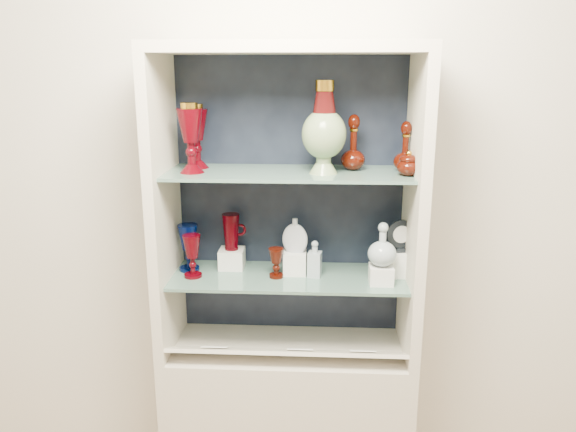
# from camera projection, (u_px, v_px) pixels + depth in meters

# --- Properties ---
(wall_back) EXTENTS (3.50, 0.02, 2.80)m
(wall_back) POSITION_uv_depth(u_px,v_px,m) (291.00, 179.00, 2.34)
(wall_back) COLOR beige
(wall_back) RESTS_ON ground
(cabinet_base) EXTENTS (1.00, 0.40, 0.75)m
(cabinet_base) POSITION_uv_depth(u_px,v_px,m) (288.00, 425.00, 2.39)
(cabinet_base) COLOR beige
(cabinet_base) RESTS_ON ground
(cabinet_back_panel) EXTENTS (0.98, 0.02, 1.15)m
(cabinet_back_panel) POSITION_uv_depth(u_px,v_px,m) (291.00, 198.00, 2.33)
(cabinet_back_panel) COLOR black
(cabinet_back_panel) RESTS_ON cabinet_base
(cabinet_side_left) EXTENTS (0.04, 0.40, 1.15)m
(cabinet_side_left) POSITION_uv_depth(u_px,v_px,m) (164.00, 208.00, 2.17)
(cabinet_side_left) COLOR beige
(cabinet_side_left) RESTS_ON cabinet_base
(cabinet_side_right) EXTENTS (0.04, 0.40, 1.15)m
(cabinet_side_right) POSITION_uv_depth(u_px,v_px,m) (415.00, 211.00, 2.12)
(cabinet_side_right) COLOR beige
(cabinet_side_right) RESTS_ON cabinet_base
(cabinet_top_cap) EXTENTS (1.00, 0.40, 0.04)m
(cabinet_top_cap) POSITION_uv_depth(u_px,v_px,m) (288.00, 48.00, 1.99)
(cabinet_top_cap) COLOR beige
(cabinet_top_cap) RESTS_ON cabinet_side_left
(shelf_lower) EXTENTS (0.92, 0.34, 0.01)m
(shelf_lower) POSITION_uv_depth(u_px,v_px,m) (288.00, 277.00, 2.24)
(shelf_lower) COLOR slate
(shelf_lower) RESTS_ON cabinet_side_left
(shelf_upper) EXTENTS (0.92, 0.34, 0.01)m
(shelf_upper) POSITION_uv_depth(u_px,v_px,m) (288.00, 173.00, 2.13)
(shelf_upper) COLOR slate
(shelf_upper) RESTS_ON cabinet_side_left
(label_ledge) EXTENTS (0.92, 0.17, 0.09)m
(label_ledge) POSITION_uv_depth(u_px,v_px,m) (286.00, 352.00, 2.18)
(label_ledge) COLOR beige
(label_ledge) RESTS_ON cabinet_base
(label_card_0) EXTENTS (0.10, 0.06, 0.03)m
(label_card_0) POSITION_uv_depth(u_px,v_px,m) (300.00, 349.00, 2.17)
(label_card_0) COLOR white
(label_card_0) RESTS_ON label_ledge
(label_card_1) EXTENTS (0.10, 0.06, 0.03)m
(label_card_1) POSITION_uv_depth(u_px,v_px,m) (363.00, 351.00, 2.16)
(label_card_1) COLOR white
(label_card_1) RESTS_ON label_ledge
(label_card_2) EXTENTS (0.10, 0.06, 0.03)m
(label_card_2) POSITION_uv_depth(u_px,v_px,m) (215.00, 347.00, 2.19)
(label_card_2) COLOR white
(label_card_2) RESTS_ON label_ledge
(pedestal_lamp_left) EXTENTS (0.12, 0.12, 0.26)m
(pedestal_lamp_left) POSITION_uv_depth(u_px,v_px,m) (191.00, 138.00, 2.07)
(pedestal_lamp_left) COLOR #450007
(pedestal_lamp_left) RESTS_ON shelf_upper
(pedestal_lamp_right) EXTENTS (0.10, 0.10, 0.25)m
(pedestal_lamp_right) POSITION_uv_depth(u_px,v_px,m) (196.00, 136.00, 2.17)
(pedestal_lamp_right) COLOR #450007
(pedestal_lamp_right) RESTS_ON shelf_upper
(enamel_urn) EXTENTS (0.18, 0.18, 0.34)m
(enamel_urn) POSITION_uv_depth(u_px,v_px,m) (324.00, 128.00, 2.05)
(enamel_urn) COLOR #124C23
(enamel_urn) RESTS_ON shelf_upper
(ruby_decanter_a) EXTENTS (0.11, 0.11, 0.24)m
(ruby_decanter_a) POSITION_uv_depth(u_px,v_px,m) (354.00, 139.00, 2.13)
(ruby_decanter_a) COLOR #3C0D05
(ruby_decanter_a) RESTS_ON shelf_upper
(ruby_decanter_b) EXTENTS (0.11, 0.11, 0.20)m
(ruby_decanter_b) POSITION_uv_depth(u_px,v_px,m) (406.00, 145.00, 2.11)
(ruby_decanter_b) COLOR #3C0D05
(ruby_decanter_b) RESTS_ON shelf_upper
(lidded_bowl) EXTENTS (0.11, 0.11, 0.10)m
(lidded_bowl) POSITION_uv_depth(u_px,v_px,m) (408.00, 163.00, 2.03)
(lidded_bowl) COLOR #3C0D05
(lidded_bowl) RESTS_ON shelf_upper
(cobalt_goblet) EXTENTS (0.09, 0.09, 0.19)m
(cobalt_goblet) POSITION_uv_depth(u_px,v_px,m) (188.00, 248.00, 2.27)
(cobalt_goblet) COLOR #010C3E
(cobalt_goblet) RESTS_ON shelf_lower
(ruby_goblet_tall) EXTENTS (0.09, 0.09, 0.17)m
(ruby_goblet_tall) POSITION_uv_depth(u_px,v_px,m) (192.00, 256.00, 2.20)
(ruby_goblet_tall) COLOR #450007
(ruby_goblet_tall) RESTS_ON shelf_lower
(ruby_goblet_small) EXTENTS (0.08, 0.08, 0.12)m
(ruby_goblet_small) POSITION_uv_depth(u_px,v_px,m) (276.00, 263.00, 2.20)
(ruby_goblet_small) COLOR #3C0D05
(ruby_goblet_small) RESTS_ON shelf_lower
(riser_ruby_pitcher) EXTENTS (0.10, 0.10, 0.08)m
(riser_ruby_pitcher) POSITION_uv_depth(u_px,v_px,m) (232.00, 258.00, 2.31)
(riser_ruby_pitcher) COLOR silver
(riser_ruby_pitcher) RESTS_ON shelf_lower
(ruby_pitcher) EXTENTS (0.12, 0.09, 0.15)m
(ruby_pitcher) POSITION_uv_depth(u_px,v_px,m) (231.00, 232.00, 2.28)
(ruby_pitcher) COLOR #450007
(ruby_pitcher) RESTS_ON riser_ruby_pitcher
(clear_square_bottle) EXTENTS (0.06, 0.06, 0.15)m
(clear_square_bottle) POSITION_uv_depth(u_px,v_px,m) (315.00, 259.00, 2.21)
(clear_square_bottle) COLOR #96A6B0
(clear_square_bottle) RESTS_ON shelf_lower
(riser_flat_flask) EXTENTS (0.09, 0.09, 0.09)m
(riser_flat_flask) POSITION_uv_depth(u_px,v_px,m) (295.00, 263.00, 2.25)
(riser_flat_flask) COLOR silver
(riser_flat_flask) RESTS_ON shelf_lower
(flat_flask) EXTENTS (0.11, 0.06, 0.14)m
(flat_flask) POSITION_uv_depth(u_px,v_px,m) (295.00, 235.00, 2.22)
(flat_flask) COLOR silver
(flat_flask) RESTS_ON riser_flat_flask
(riser_clear_round_decanter) EXTENTS (0.09, 0.09, 0.07)m
(riser_clear_round_decanter) POSITION_uv_depth(u_px,v_px,m) (381.00, 275.00, 2.15)
(riser_clear_round_decanter) COLOR silver
(riser_clear_round_decanter) RESTS_ON shelf_lower
(clear_round_decanter) EXTENTS (0.12, 0.12, 0.16)m
(clear_round_decanter) POSITION_uv_depth(u_px,v_px,m) (382.00, 246.00, 2.12)
(clear_round_decanter) COLOR #96A6B0
(clear_round_decanter) RESTS_ON riser_clear_round_decanter
(riser_cameo_medallion) EXTENTS (0.08, 0.08, 0.10)m
(riser_cameo_medallion) POSITION_uv_depth(u_px,v_px,m) (399.00, 264.00, 2.22)
(riser_cameo_medallion) COLOR silver
(riser_cameo_medallion) RESTS_ON shelf_lower
(cameo_medallion) EXTENTS (0.12, 0.06, 0.13)m
(cameo_medallion) POSITION_uv_depth(u_px,v_px,m) (401.00, 235.00, 2.19)
(cameo_medallion) COLOR black
(cameo_medallion) RESTS_ON riser_cameo_medallion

